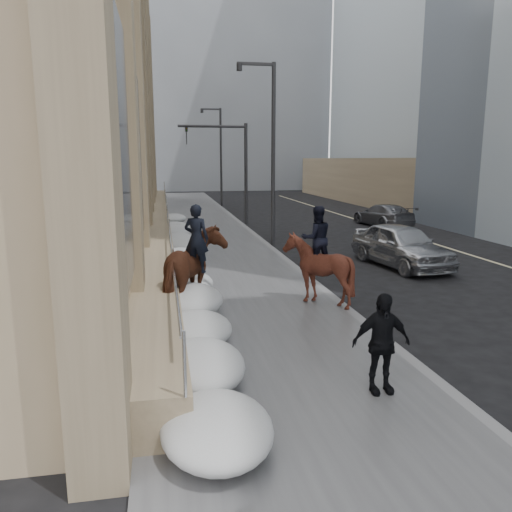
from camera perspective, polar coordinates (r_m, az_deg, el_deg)
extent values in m
plane|color=black|center=(9.16, 3.16, -14.34)|extent=(140.00, 140.00, 0.00)
cube|color=#47474A|center=(18.55, -4.17, -1.01)|extent=(5.00, 80.00, 0.12)
cube|color=slate|center=(19.01, 3.70, -0.71)|extent=(0.24, 80.00, 0.12)
cube|color=#BFB78C|center=(22.29, 23.74, -0.03)|extent=(0.15, 70.00, 0.01)
cube|color=tan|center=(28.68, -18.24, 20.71)|extent=(5.00, 44.00, 18.00)
cube|color=#7E6C51|center=(28.24, -11.04, 3.77)|extent=(1.10, 44.00, 0.90)
cylinder|color=silver|center=(28.15, -10.19, 5.62)|extent=(0.06, 42.00, 0.06)
cube|color=#7E6C51|center=(18.53, -14.17, 23.75)|extent=(0.70, 1.20, 16.20)
cube|color=black|center=(21.04, -12.74, 10.98)|extent=(0.20, 2.20, 4.50)
cube|color=slate|center=(69.03, -5.82, 19.37)|extent=(30.00, 12.00, 28.00)
cube|color=gray|center=(80.36, -13.90, 15.06)|extent=(24.00, 12.00, 20.00)
cylinder|color=#2D2D30|center=(22.57, 1.98, 11.22)|extent=(0.18, 0.18, 8.00)
cube|color=#2D2D30|center=(22.76, -0.05, 21.10)|extent=(1.60, 0.15, 0.12)
cylinder|color=#2D2D30|center=(22.62, -1.92, 20.77)|extent=(0.24, 0.24, 0.30)
cylinder|color=#2D2D30|center=(42.31, -4.02, 11.11)|extent=(0.18, 0.18, 8.00)
cube|color=#2D2D30|center=(42.42, -5.21, 16.37)|extent=(1.60, 0.15, 0.12)
cylinder|color=#2D2D30|center=(42.34, -6.19, 16.16)|extent=(0.24, 0.24, 0.30)
cylinder|color=#2D2D30|center=(30.46, -1.15, 9.29)|extent=(0.20, 0.20, 6.00)
cylinder|color=#2D2D30|center=(30.24, -5.04, 14.55)|extent=(4.00, 0.16, 0.16)
imported|color=black|center=(30.10, -7.95, 13.55)|extent=(0.18, 0.22, 1.10)
ellipsoid|color=silver|center=(8.76, -6.28, -12.30)|extent=(1.50, 2.10, 0.68)
ellipsoid|color=silver|center=(12.53, -7.47, -5.01)|extent=(1.60, 2.20, 0.72)
ellipsoid|color=silver|center=(16.41, -8.61, -1.34)|extent=(1.40, 2.00, 0.64)
ellipsoid|color=silver|center=(20.33, -8.61, 1.22)|extent=(1.70, 2.30, 0.76)
ellipsoid|color=silver|center=(24.29, -9.20, 2.67)|extent=(1.50, 2.10, 0.66)
imported|color=#432214|center=(12.57, -7.10, -1.71)|extent=(2.01, 2.72, 2.09)
imported|color=black|center=(12.57, -7.23, 1.99)|extent=(0.74, 0.63, 1.72)
imported|color=#3E1A11|center=(13.32, 7.04, -1.49)|extent=(1.56, 1.74, 1.86)
imported|color=black|center=(13.32, 6.93, 2.02)|extent=(0.86, 0.68, 1.73)
imported|color=black|center=(8.52, 14.10, -9.62)|extent=(0.99, 0.42, 1.69)
imported|color=#A8AAB0|center=(19.13, 16.25, 1.20)|extent=(2.48, 4.92, 1.61)
imported|color=slate|center=(30.52, 14.31, 4.55)|extent=(2.51, 4.77, 1.32)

